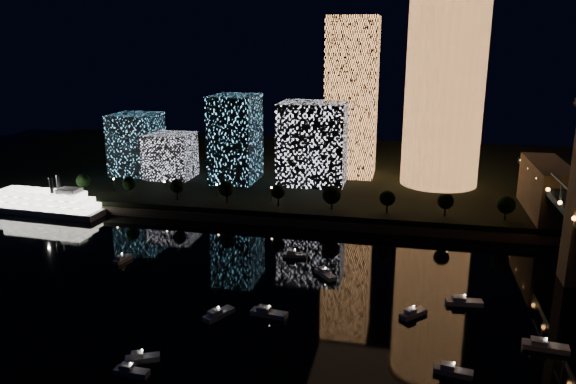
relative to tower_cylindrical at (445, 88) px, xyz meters
name	(u,v)px	position (x,y,z in m)	size (l,w,h in m)	color
ground	(321,350)	(-29.62, -135.49, -45.80)	(520.00, 520.00, 0.00)	black
far_bank	(372,173)	(-29.62, 24.51, -43.30)	(420.00, 160.00, 5.00)	black
seawall	(357,225)	(-29.62, -53.49, -44.30)	(420.00, 6.00, 3.00)	#6B5E4C
tower_cylindrical	(445,88)	(0.00, 0.00, 0.00)	(34.00, 34.00, 81.34)	#FF9B51
tower_rectangular	(352,98)	(-39.09, 9.41, -5.87)	(21.96, 21.96, 69.86)	#FF9B51
midrise_blocks	(237,143)	(-86.92, -10.20, -24.73)	(105.99, 27.25, 37.22)	white
riverboat	(39,203)	(-151.88, -59.44, -41.80)	(52.36, 14.30, 15.59)	silver
motorboats	(324,319)	(-30.93, -122.76, -44.98)	(120.71, 83.38, 2.78)	silver
esplanade_trees	(295,193)	(-53.10, -47.49, -35.33)	(165.90, 6.86, 8.93)	black
street_lamps	(272,191)	(-63.62, -41.49, -36.78)	(132.70, 0.70, 5.65)	black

